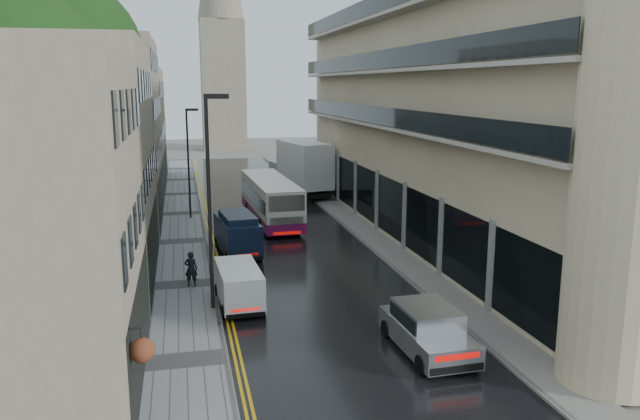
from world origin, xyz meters
name	(u,v)px	position (x,y,z in m)	size (l,w,h in m)	color
road	(281,238)	(0.00, 27.50, 0.01)	(9.00, 85.00, 0.02)	black
left_sidewalk	(183,242)	(-5.85, 27.50, 0.06)	(2.70, 85.00, 0.12)	gray
right_sidewalk	(366,232)	(5.40, 27.50, 0.06)	(1.80, 85.00, 0.12)	slate
old_shop_row	(117,139)	(-9.45, 30.00, 6.00)	(4.50, 56.00, 12.00)	gray
modern_block	(453,122)	(10.30, 26.00, 7.00)	(8.00, 40.00, 14.00)	beige
church_spire	(221,5)	(0.50, 82.00, 20.00)	(6.40, 6.40, 40.00)	gray
tree_near	(20,138)	(-12.50, 20.00, 6.95)	(10.56, 10.56, 13.89)	black
tree_far	(76,132)	(-12.20, 33.00, 6.23)	(9.24, 9.24, 12.46)	black
cream_bus	(262,209)	(-0.94, 29.13, 1.48)	(2.44, 10.74, 2.93)	silver
white_lorry	(296,172)	(3.17, 39.47, 2.31)	(2.62, 8.74, 4.59)	silver
silver_hatchback	(422,350)	(1.53, 8.36, 0.86)	(1.96, 4.48, 1.68)	silver
white_van	(224,298)	(-4.30, 14.70, 0.89)	(1.65, 3.84, 1.74)	white
navy_van	(227,240)	(-3.57, 22.75, 1.20)	(1.85, 4.63, 2.36)	black
pedestrian	(191,269)	(-5.52, 18.85, 0.93)	(0.59, 0.39, 1.62)	black
lamp_post_near	(209,205)	(-4.72, 15.74, 4.46)	(0.98, 0.22, 8.68)	black
lamp_post_far	(188,164)	(-5.28, 34.14, 3.85)	(0.84, 0.19, 7.46)	black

